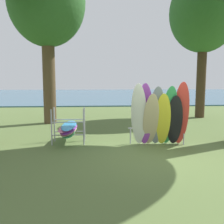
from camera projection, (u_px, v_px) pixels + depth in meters
ground_plane at (162, 155)px, 7.59m from camera, size 80.00×80.00×0.00m
lake_water at (108, 94)px, 39.24m from camera, size 80.00×36.00×0.10m
tree_mid_behind at (204, 14)px, 14.61m from camera, size 3.93×3.93×8.34m
tree_far_left_back at (47, 4)px, 12.57m from camera, size 3.82×3.82×8.27m
leaning_board_pile at (160, 117)px, 8.49m from camera, size 2.09×1.07×2.20m
board_storage_rack at (69, 128)px, 9.06m from camera, size 1.15×2.13×1.25m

